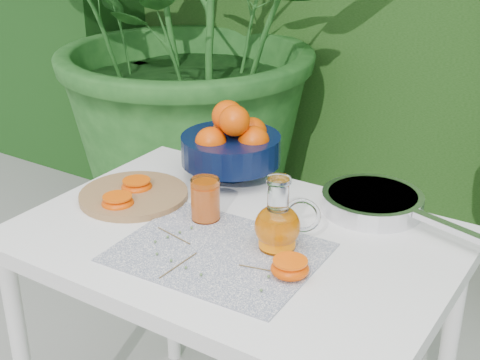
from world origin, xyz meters
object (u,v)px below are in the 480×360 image
Objects in this scene: white_table at (235,264)px; fruit_bowl at (232,143)px; juice_pitcher at (278,224)px; saute_pan at (374,202)px; cutting_board at (134,195)px.

fruit_bowl is at bearing 124.61° from white_table.
saute_pan is at bearing 70.35° from juice_pitcher.
cutting_board is at bearing 176.90° from white_table.
cutting_board is at bearing -153.85° from saute_pan.
cutting_board is 0.45m from juice_pitcher.
saute_pan is at bearing 52.22° from white_table.
juice_pitcher is at bearing -109.65° from saute_pan.
fruit_bowl is 2.09× the size of juice_pitcher.
white_table is 0.38m from fruit_bowl.
juice_pitcher reaches higher than saute_pan.
juice_pitcher reaches higher than cutting_board.
cutting_board is (-0.32, 0.02, 0.09)m from white_table.
saute_pan reaches higher than white_table.
white_table is 2.18× the size of saute_pan.
cutting_board is 0.61× the size of saute_pan.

